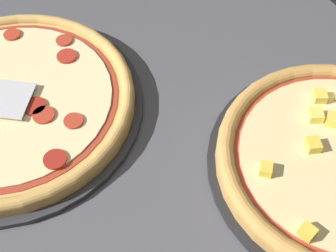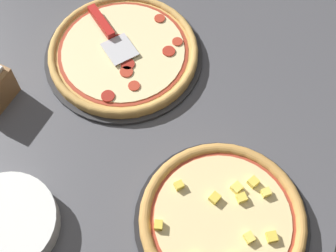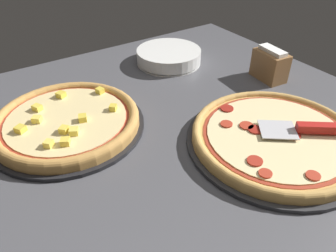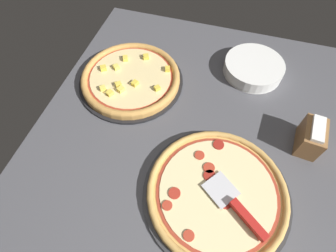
# 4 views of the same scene
# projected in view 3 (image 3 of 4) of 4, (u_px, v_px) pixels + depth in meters

# --- Properties ---
(ground_plane) EXTENTS (1.37, 1.08, 0.04)m
(ground_plane) POSITION_uv_depth(u_px,v_px,m) (220.00, 147.00, 0.81)
(ground_plane) COLOR #4C4C51
(pizza_pan_front) EXTENTS (0.43, 0.43, 0.01)m
(pizza_pan_front) POSITION_uv_depth(u_px,v_px,m) (275.00, 142.00, 0.79)
(pizza_pan_front) COLOR #2D2D30
(pizza_pan_front) RESTS_ON ground_plane
(pizza_front) EXTENTS (0.40, 0.40, 0.03)m
(pizza_front) POSITION_uv_depth(u_px,v_px,m) (276.00, 136.00, 0.78)
(pizza_front) COLOR tan
(pizza_front) RESTS_ON pizza_pan_front
(pizza_pan_back) EXTENTS (0.39, 0.39, 0.01)m
(pizza_pan_back) POSITION_uv_depth(u_px,v_px,m) (68.00, 126.00, 0.84)
(pizza_pan_back) COLOR black
(pizza_pan_back) RESTS_ON ground_plane
(pizza_back) EXTENTS (0.37, 0.37, 0.04)m
(pizza_back) POSITION_uv_depth(u_px,v_px,m) (67.00, 120.00, 0.83)
(pizza_back) COLOR #C68E47
(pizza_back) RESTS_ON pizza_pan_back
(serving_spatula) EXTENTS (0.16, 0.19, 0.02)m
(serving_spatula) POSITION_uv_depth(u_px,v_px,m) (313.00, 128.00, 0.77)
(serving_spatula) COLOR silver
(serving_spatula) RESTS_ON pizza_front
(plate_stack) EXTENTS (0.23, 0.23, 0.05)m
(plate_stack) POSITION_uv_depth(u_px,v_px,m) (169.00, 56.00, 1.15)
(plate_stack) COLOR white
(plate_stack) RESTS_ON ground_plane
(napkin_holder) EXTENTS (0.12, 0.08, 0.10)m
(napkin_holder) POSITION_uv_depth(u_px,v_px,m) (270.00, 65.00, 1.04)
(napkin_holder) COLOR olive
(napkin_holder) RESTS_ON ground_plane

